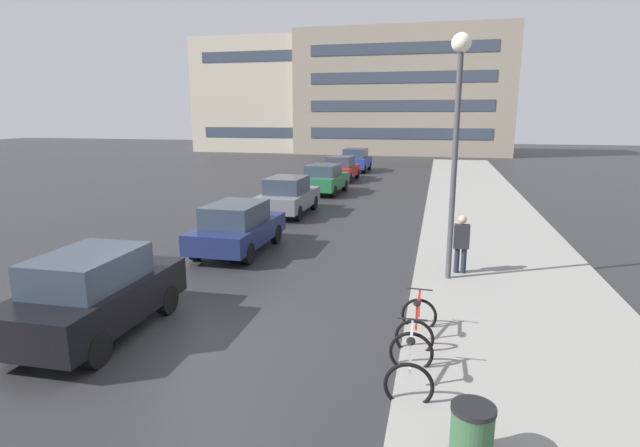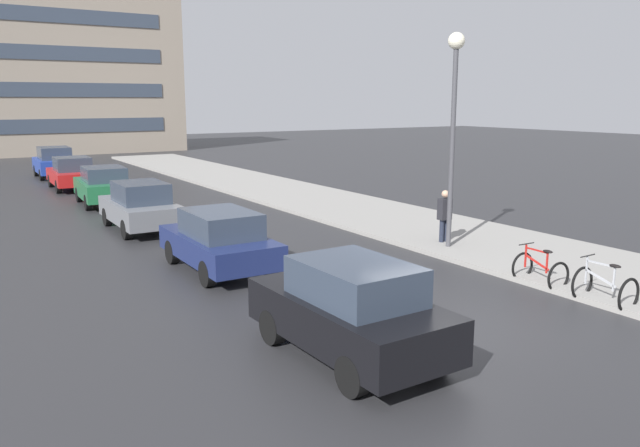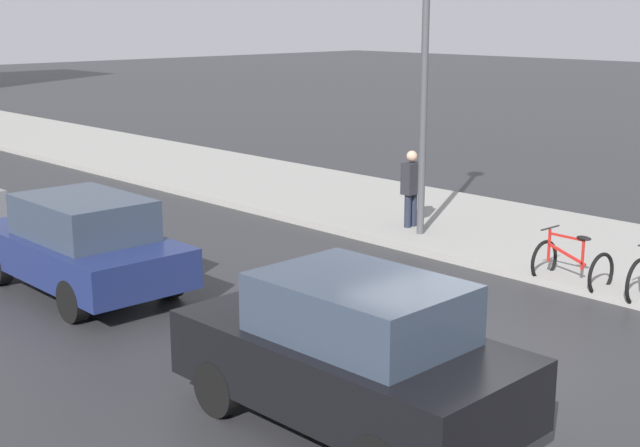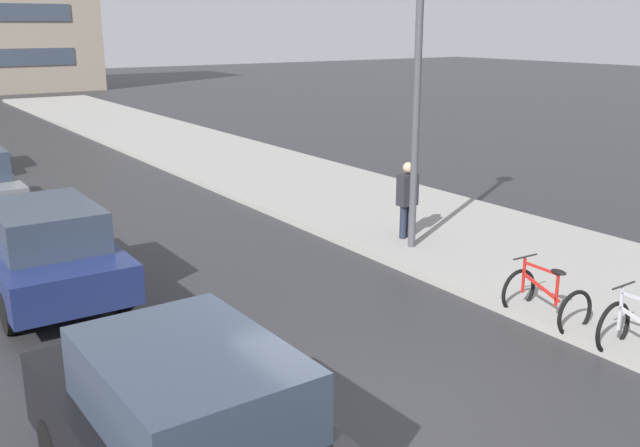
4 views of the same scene
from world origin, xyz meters
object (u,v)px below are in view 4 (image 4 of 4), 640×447
at_px(car_black, 186,431).
at_px(streetlamp, 419,26).
at_px(pedestrian, 407,199).
at_px(bicycle_second, 546,299).
at_px(car_navy, 46,250).

bearing_deg(car_black, streetlamp, 35.07).
bearing_deg(car_black, pedestrian, 36.69).
height_order(bicycle_second, car_navy, car_navy).
xyz_separation_m(bicycle_second, pedestrian, (0.94, 4.27, 0.57)).
height_order(car_navy, streetlamp, streetlamp).
xyz_separation_m(bicycle_second, streetlamp, (0.63, 3.74, 3.94)).
height_order(car_black, streetlamp, streetlamp).
bearing_deg(car_navy, car_black, -93.01).
bearing_deg(pedestrian, car_black, -143.31).
relative_size(bicycle_second, car_navy, 0.28).
bearing_deg(car_navy, pedestrian, -8.90).
height_order(car_navy, pedestrian, pedestrian).
height_order(car_black, car_navy, car_black).
distance_m(bicycle_second, pedestrian, 4.40).
distance_m(car_black, streetlamp, 9.04).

